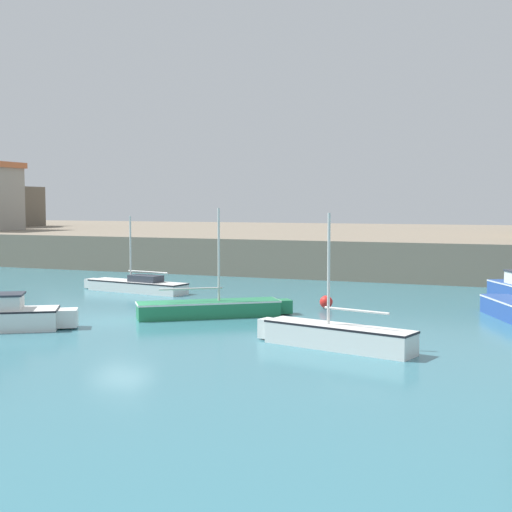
% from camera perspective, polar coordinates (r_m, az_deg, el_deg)
% --- Properties ---
extents(ground_plane, '(200.00, 200.00, 0.00)m').
position_cam_1_polar(ground_plane, '(30.29, -10.75, -5.07)').
color(ground_plane, teal).
extents(quay_seawall, '(120.00, 40.00, 2.50)m').
position_cam_1_polar(quay_seawall, '(65.28, 7.73, 1.00)').
color(quay_seawall, gray).
rests_on(quay_seawall, ground).
extents(sailboat_white_0, '(5.83, 2.38, 4.54)m').
position_cam_1_polar(sailboat_white_0, '(24.13, 6.38, -6.32)').
color(sailboat_white_0, white).
rests_on(sailboat_white_0, ground).
extents(sailboat_white_2, '(6.76, 2.31, 4.17)m').
position_cam_1_polar(sailboat_white_2, '(39.75, -9.55, -2.30)').
color(sailboat_white_2, white).
rests_on(sailboat_white_2, ground).
extents(sailboat_green_4, '(6.05, 4.86, 4.66)m').
position_cam_1_polar(sailboat_green_4, '(30.66, -3.56, -4.16)').
color(sailboat_green_4, '#237A4C').
rests_on(sailboat_green_4, ground).
extents(mooring_buoy, '(0.60, 0.60, 0.60)m').
position_cam_1_polar(mooring_buoy, '(33.24, 5.63, -3.68)').
color(mooring_buoy, red).
rests_on(mooring_buoy, ground).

